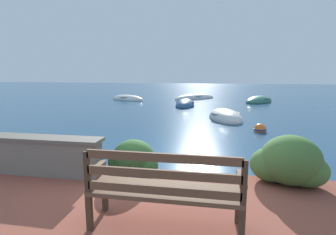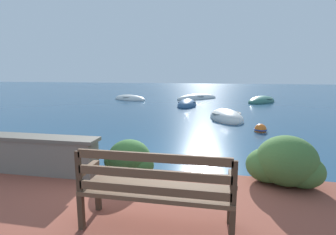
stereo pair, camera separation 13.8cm
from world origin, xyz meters
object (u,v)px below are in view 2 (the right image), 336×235
rowboat_far (130,99)px  rowboat_distant (197,98)px  mooring_buoy (260,130)px  rowboat_nearest (226,118)px  rowboat_mid (187,105)px  rowboat_outer (262,101)px  park_bench (156,188)px

rowboat_far → rowboat_distant: rowboat_distant is taller
mooring_buoy → rowboat_nearest: bearing=117.2°
rowboat_mid → rowboat_outer: (4.50, 2.82, -0.00)m
park_bench → rowboat_mid: park_bench is taller
rowboat_distant → mooring_buoy: (2.88, -10.00, 0.01)m
rowboat_mid → rowboat_distant: 4.06m
rowboat_nearest → rowboat_far: size_ratio=0.90×
rowboat_nearest → rowboat_mid: bearing=10.0°
park_bench → mooring_buoy: size_ratio=3.98×
rowboat_outer → rowboat_distant: bearing=-73.2°
park_bench → rowboat_far: park_bench is taller
park_bench → rowboat_distant: park_bench is taller
rowboat_mid → rowboat_outer: size_ratio=0.79×
rowboat_nearest → rowboat_distant: 8.18m
rowboat_mid → rowboat_far: rowboat_mid is taller
rowboat_nearest → mooring_buoy: (1.05, -2.03, 0.00)m
park_bench → rowboat_nearest: bearing=78.2°
rowboat_nearest → mooring_buoy: 2.29m
rowboat_mid → rowboat_outer: 5.31m
park_bench → mooring_buoy: (2.04, 6.23, -0.64)m
rowboat_mid → mooring_buoy: 6.73m
rowboat_far → mooring_buoy: (7.45, -8.54, 0.01)m
rowboat_mid → mooring_buoy: rowboat_mid is taller
mooring_buoy → rowboat_outer: bearing=81.2°
park_bench → rowboat_mid: (-1.10, 12.18, -0.64)m
rowboat_nearest → rowboat_far: (-6.40, 6.51, -0.01)m
rowboat_nearest → mooring_buoy: size_ratio=5.94×
park_bench → rowboat_far: size_ratio=0.60×
rowboat_distant → rowboat_far: bearing=-23.7°
rowboat_outer → rowboat_nearest: bearing=13.3°
rowboat_nearest → rowboat_outer: rowboat_nearest is taller
park_bench → rowboat_outer: (3.40, 15.01, -0.64)m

